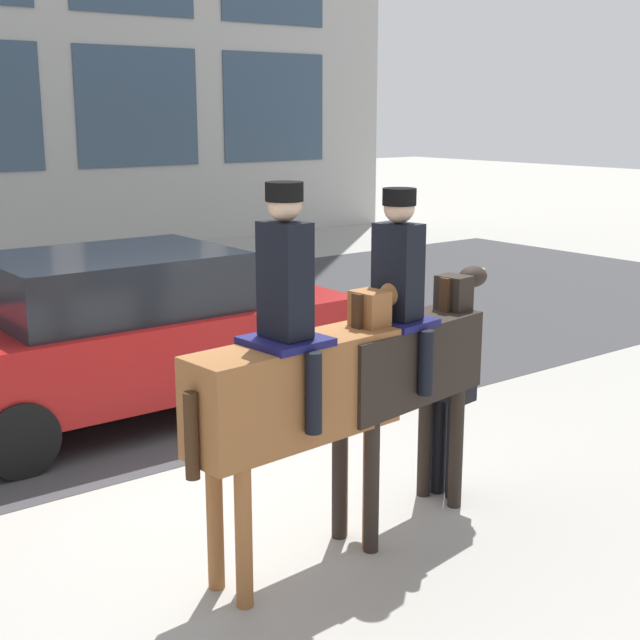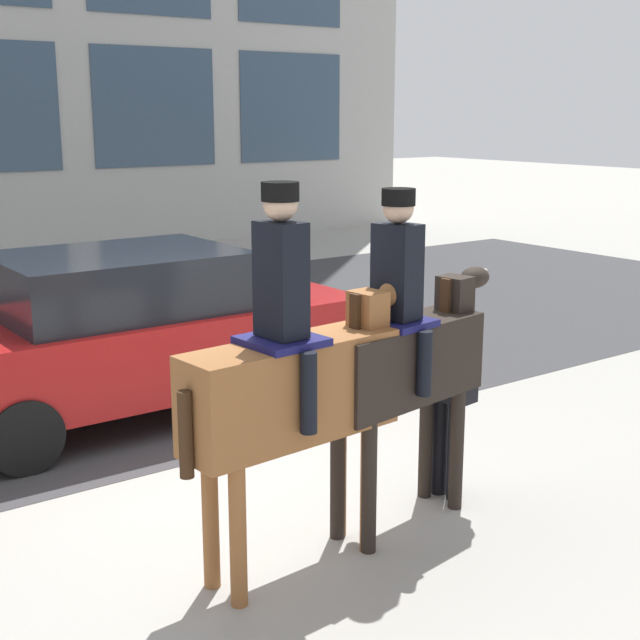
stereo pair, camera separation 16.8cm
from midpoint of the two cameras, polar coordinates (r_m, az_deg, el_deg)
name	(u,v)px [view 2 (the right image)]	position (r m, az deg, el deg)	size (l,w,h in m)	color
ground_plane	(232,479)	(7.79, -5.05, -10.10)	(80.00, 80.00, 0.00)	#9E9B93
road_surface	(43,358)	(11.90, -16.95, -2.33)	(25.58, 8.50, 0.01)	#38383A
mounted_horse_lead	(295,380)	(5.88, -0.79, -3.84)	(2.01, 0.65, 2.65)	brown
mounted_horse_companion	(404,353)	(6.59, 6.12, -2.15)	(1.81, 0.66, 2.55)	black
pedestrian_bystander	(449,386)	(7.18, 8.95, -4.23)	(0.82, 0.51, 1.60)	black
street_car_near_lane	(129,332)	(9.29, -11.61, -0.76)	(4.66, 2.04, 1.71)	maroon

